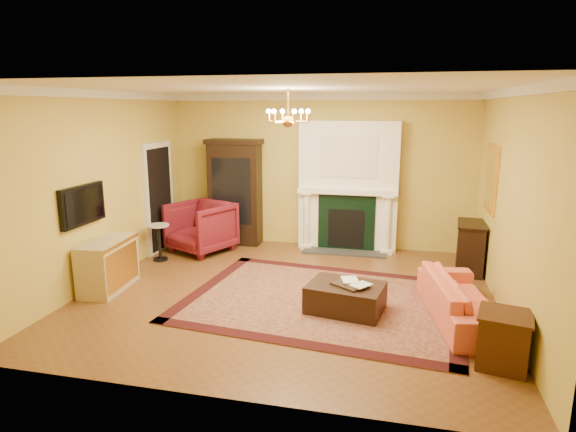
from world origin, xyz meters
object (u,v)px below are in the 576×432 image
(leather_ottoman, at_px, (346,297))
(commode, at_px, (108,265))
(end_table, at_px, (503,341))
(coral_sofa, at_px, (463,293))
(pedestal_table, at_px, (159,240))
(console_table, at_px, (470,249))
(wingback_armchair, at_px, (201,225))
(china_cabinet, at_px, (235,194))

(leather_ottoman, bearing_deg, commode, -170.07)
(commode, relative_size, end_table, 1.80)
(end_table, bearing_deg, coral_sofa, 104.18)
(pedestal_table, distance_m, console_table, 5.47)
(pedestal_table, distance_m, coral_sofa, 5.29)
(commode, relative_size, coral_sofa, 0.53)
(coral_sofa, distance_m, end_table, 1.16)
(commode, bearing_deg, console_table, 16.47)
(console_table, distance_m, leather_ottoman, 2.81)
(wingback_armchair, bearing_deg, end_table, -8.75)
(pedestal_table, bearing_deg, leather_ottoman, -22.91)
(wingback_armchair, xyz_separation_m, leather_ottoman, (3.05, -2.20, -0.33))
(commode, relative_size, console_table, 1.25)
(china_cabinet, relative_size, coral_sofa, 1.04)
(china_cabinet, height_order, console_table, china_cabinet)
(coral_sofa, distance_m, console_table, 2.06)
(console_table, height_order, leather_ottoman, console_table)
(leather_ottoman, bearing_deg, console_table, 58.31)
(commode, height_order, console_table, console_table)
(commode, bearing_deg, china_cabinet, 65.94)
(coral_sofa, bearing_deg, console_table, -19.52)
(pedestal_table, height_order, console_table, console_table)
(wingback_armchair, distance_m, console_table, 4.92)
(wingback_armchair, relative_size, end_table, 1.85)
(coral_sofa, relative_size, end_table, 3.40)
(coral_sofa, relative_size, leather_ottoman, 1.97)
(pedestal_table, height_order, coral_sofa, coral_sofa)
(commode, distance_m, end_table, 5.55)
(pedestal_table, bearing_deg, console_table, 6.13)
(console_table, bearing_deg, leather_ottoman, -125.48)
(wingback_armchair, bearing_deg, console_table, 23.84)
(console_table, relative_size, leather_ottoman, 0.83)
(coral_sofa, xyz_separation_m, end_table, (0.28, -1.12, -0.10))
(wingback_armchair, relative_size, pedestal_table, 1.59)
(china_cabinet, xyz_separation_m, console_table, (4.45, -0.84, -0.60))
(china_cabinet, distance_m, wingback_armchair, 0.99)
(china_cabinet, bearing_deg, pedestal_table, -126.00)
(commode, xyz_separation_m, console_table, (5.51, 2.08, 0.03))
(coral_sofa, xyz_separation_m, leather_ottoman, (-1.53, -0.06, -0.18))
(commode, xyz_separation_m, coral_sofa, (5.17, 0.05, -0.00))
(pedestal_table, relative_size, console_table, 0.81)
(wingback_armchair, distance_m, commode, 2.27)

